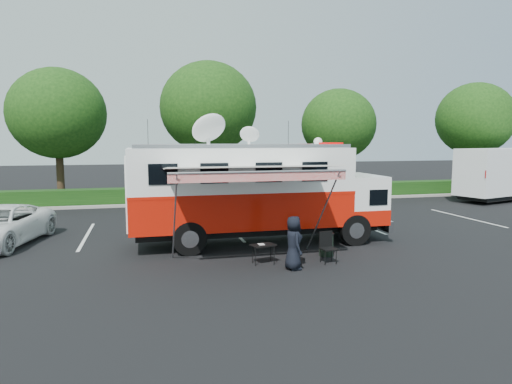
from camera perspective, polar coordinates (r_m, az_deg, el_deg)
The scene contains 9 objects.
ground_plane at distance 17.36m, azimuth 0.40°, elevation -6.43°, with size 120.00×120.00×0.00m, color black.
back_border at distance 29.80m, azimuth -3.72°, elevation 8.65°, with size 60.00×6.14×8.87m.
stall_lines at distance 20.12m, azimuth -3.13°, elevation -4.63°, with size 24.12×5.50×0.01m.
command_truck at distance 17.01m, azimuth 0.14°, elevation 0.07°, with size 9.63×2.65×4.62m.
awning at distance 14.05m, azimuth -0.52°, elevation 2.80°, with size 5.26×2.71×3.17m.
person at distance 14.03m, azimuth 4.67°, elevation -9.59°, with size 0.80×0.52×1.63m, color black.
folding_table at distance 14.42m, azimuth 0.90°, elevation -6.76°, with size 0.85×0.71×0.63m.
folding_chair at distance 14.77m, azimuth 8.88°, elevation -6.49°, with size 0.53×0.55×0.99m.
trash_bin at distance 15.64m, azimuth 8.77°, elevation -6.48°, with size 0.52×0.52×0.78m.
Camera 1 is at (-4.24, -16.38, 3.89)m, focal length 32.00 mm.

